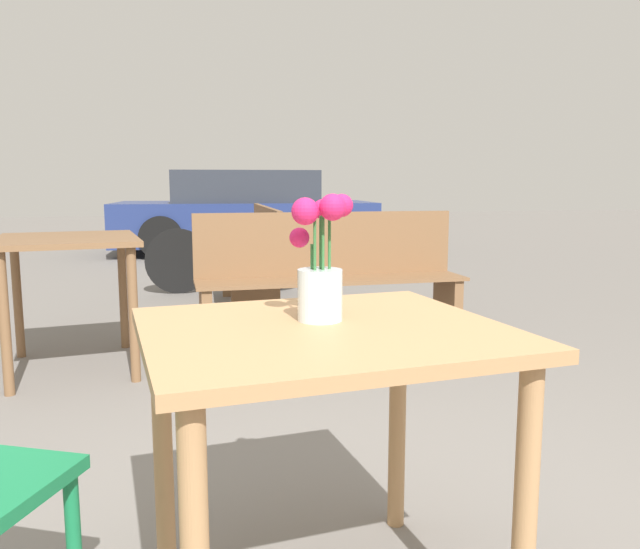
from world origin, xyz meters
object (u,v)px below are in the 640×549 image
Objects in this scene: table_front at (324,375)px; bench_middle at (256,255)px; table_back at (69,258)px; parked_car at (245,213)px; flower_vase at (320,272)px; bicycle at (226,258)px; bench_near at (329,274)px.

table_front is 3.56m from bench_middle.
parked_car reaches higher than table_back.
bicycle is (0.33, 4.54, -0.50)m from flower_vase.
flower_vase is at bearing 82.06° from table_front.
flower_vase is (0.01, 0.06, 0.23)m from table_front.
bicycle is at bearing 63.71° from table_back.
table_back is at bearing 109.73° from flower_vase.
bench_middle is at bearing -84.44° from bicycle.
bicycle is at bearing 85.86° from table_front.
table_front is 0.50× the size of bench_near.
bench_near is at bearing -80.38° from bicycle.
bicycle is (0.33, 4.60, -0.27)m from table_front.
bicycle reaches higher than table_front.
table_front is 0.24m from flower_vase.
bicycle is at bearing 95.56° from bench_middle.
table_front is at bearing -97.40° from parked_car.
bench_middle is at bearing 103.28° from bench_near.
flower_vase is 0.07× the size of parked_car.
bench_near is at bearing -76.72° from bench_middle.
parked_car reaches higher than bench_near.
bicycle is 3.64m from parked_car.
flower_vase is at bearing -97.04° from bench_middle.
parked_car is (0.73, 3.55, 0.26)m from bicycle.
flower_vase reaches higher than bench_middle.
bench_middle is (0.44, 3.53, -0.12)m from table_front.
flower_vase is 8.17m from parked_car.
table_front is 0.48× the size of bench_middle.
bench_middle is at bearing 82.96° from flower_vase.
parked_car is (1.06, 8.15, -0.01)m from table_front.
bench_near is at bearing 73.19° from flower_vase.
table_back is at bearing -177.28° from bench_near.
bench_near reaches higher than table_back.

